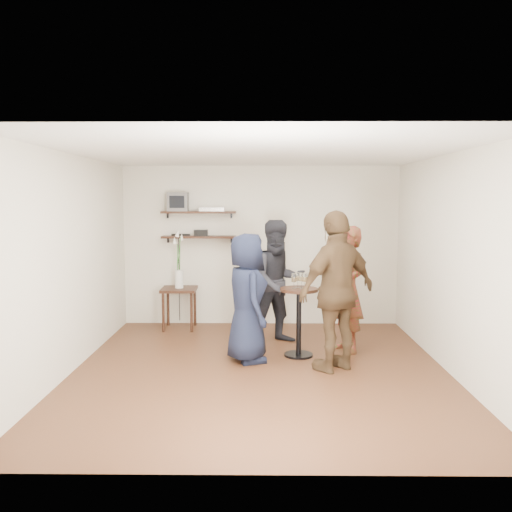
# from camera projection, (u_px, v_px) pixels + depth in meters

# --- Properties ---
(room) EXTENTS (4.58, 5.08, 2.68)m
(room) POSITION_uv_depth(u_px,v_px,m) (260.00, 264.00, 6.41)
(room) COLOR #452216
(room) RESTS_ON ground
(shelf_upper) EXTENTS (1.20, 0.25, 0.04)m
(shelf_upper) POSITION_uv_depth(u_px,v_px,m) (199.00, 212.00, 8.72)
(shelf_upper) COLOR black
(shelf_upper) RESTS_ON room
(shelf_lower) EXTENTS (1.20, 0.25, 0.04)m
(shelf_lower) POSITION_uv_depth(u_px,v_px,m) (199.00, 237.00, 8.76)
(shelf_lower) COLOR black
(shelf_lower) RESTS_ON room
(crt_monitor) EXTENTS (0.32, 0.30, 0.30)m
(crt_monitor) POSITION_uv_depth(u_px,v_px,m) (178.00, 202.00, 8.71)
(crt_monitor) COLOR #59595B
(crt_monitor) RESTS_ON shelf_upper
(dvd_deck) EXTENTS (0.40, 0.24, 0.06)m
(dvd_deck) POSITION_uv_depth(u_px,v_px,m) (212.00, 209.00, 8.72)
(dvd_deck) COLOR silver
(dvd_deck) RESTS_ON shelf_upper
(radio) EXTENTS (0.22, 0.10, 0.10)m
(radio) POSITION_uv_depth(u_px,v_px,m) (201.00, 233.00, 8.76)
(radio) COLOR black
(radio) RESTS_ON shelf_lower
(power_strip) EXTENTS (0.30, 0.05, 0.03)m
(power_strip) POSITION_uv_depth(u_px,v_px,m) (181.00, 235.00, 8.81)
(power_strip) COLOR black
(power_strip) RESTS_ON shelf_lower
(side_table) EXTENTS (0.56, 0.56, 0.66)m
(side_table) POSITION_uv_depth(u_px,v_px,m) (179.00, 295.00, 8.60)
(side_table) COLOR black
(side_table) RESTS_ON room
(vase_lilies) EXTENTS (0.19, 0.19, 0.93)m
(vase_lilies) POSITION_uv_depth(u_px,v_px,m) (179.00, 270.00, 8.56)
(vase_lilies) COLOR silver
(vase_lilies) RESTS_ON side_table
(drinks_table) EXTENTS (0.50, 0.50, 0.90)m
(drinks_table) POSITION_uv_depth(u_px,v_px,m) (299.00, 313.00, 7.09)
(drinks_table) COLOR black
(drinks_table) RESTS_ON room
(wine_glass_fl) EXTENTS (0.07, 0.07, 0.20)m
(wine_glass_fl) POSITION_uv_depth(u_px,v_px,m) (294.00, 278.00, 7.01)
(wine_glass_fl) COLOR silver
(wine_glass_fl) RESTS_ON drinks_table
(wine_glass_fr) EXTENTS (0.07, 0.07, 0.20)m
(wine_glass_fr) POSITION_uv_depth(u_px,v_px,m) (305.00, 278.00, 7.00)
(wine_glass_fr) COLOR silver
(wine_glass_fr) RESTS_ON drinks_table
(wine_glass_bl) EXTENTS (0.07, 0.07, 0.20)m
(wine_glass_bl) POSITION_uv_depth(u_px,v_px,m) (298.00, 277.00, 7.09)
(wine_glass_bl) COLOR silver
(wine_glass_bl) RESTS_ON drinks_table
(wine_glass_br) EXTENTS (0.07, 0.07, 0.20)m
(wine_glass_br) POSITION_uv_depth(u_px,v_px,m) (302.00, 278.00, 7.06)
(wine_glass_br) COLOR silver
(wine_glass_br) RESTS_ON drinks_table
(person_plaid) EXTENTS (0.59, 0.72, 1.71)m
(person_plaid) POSITION_uv_depth(u_px,v_px,m) (348.00, 289.00, 7.29)
(person_plaid) COLOR #AA1327
(person_plaid) RESTS_ON room
(person_dark) EXTENTS (1.04, 0.92, 1.77)m
(person_dark) POSITION_uv_depth(u_px,v_px,m) (279.00, 282.00, 7.72)
(person_dark) COLOR black
(person_dark) RESTS_ON room
(person_navy) EXTENTS (0.75, 0.92, 1.64)m
(person_navy) POSITION_uv_depth(u_px,v_px,m) (247.00, 298.00, 6.85)
(person_navy) COLOR black
(person_navy) RESTS_ON room
(person_brown) EXTENTS (1.19, 1.04, 1.93)m
(person_brown) POSITION_uv_depth(u_px,v_px,m) (337.00, 291.00, 6.47)
(person_brown) COLOR #48321E
(person_brown) RESTS_ON room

